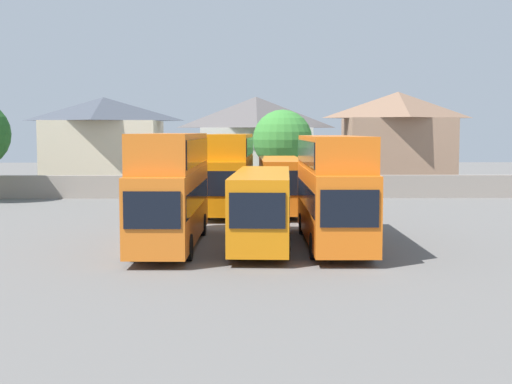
{
  "coord_description": "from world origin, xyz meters",
  "views": [
    {
      "loc": [
        -0.64,
        -32.16,
        5.24
      ],
      "look_at": [
        0.0,
        3.0,
        2.23
      ],
      "focal_mm": 49.84,
      "sensor_mm": 36.0,
      "label": 1
    }
  ],
  "objects_px": {
    "bus_3": "(333,184)",
    "bus_4": "(230,169)",
    "tree_left_of_lot": "(283,140)",
    "house_terrace_left": "(104,143)",
    "bus_2": "(262,204)",
    "bus_5": "(281,182)",
    "bus_1": "(171,183)",
    "house_terrace_right": "(397,140)",
    "house_terrace_centre": "(256,142)"
  },
  "relations": [
    {
      "from": "bus_5",
      "to": "tree_left_of_lot",
      "type": "height_order",
      "value": "tree_left_of_lot"
    },
    {
      "from": "bus_1",
      "to": "bus_5",
      "type": "xyz_separation_m",
      "value": [
        5.67,
        13.26,
        -0.89
      ]
    },
    {
      "from": "house_terrace_centre",
      "to": "house_terrace_right",
      "type": "xyz_separation_m",
      "value": [
        12.75,
        -1.35,
        0.18
      ]
    },
    {
      "from": "house_terrace_left",
      "to": "bus_2",
      "type": "bearing_deg",
      "value": -67.15
    },
    {
      "from": "bus_5",
      "to": "bus_2",
      "type": "bearing_deg",
      "value": -6.83
    },
    {
      "from": "house_terrace_left",
      "to": "house_terrace_right",
      "type": "distance_m",
      "value": 26.37
    },
    {
      "from": "bus_2",
      "to": "bus_5",
      "type": "height_order",
      "value": "bus_5"
    },
    {
      "from": "bus_4",
      "to": "tree_left_of_lot",
      "type": "xyz_separation_m",
      "value": [
        4.06,
        12.66,
        1.71
      ]
    },
    {
      "from": "bus_1",
      "to": "bus_3",
      "type": "bearing_deg",
      "value": 93.01
    },
    {
      "from": "tree_left_of_lot",
      "to": "bus_5",
      "type": "bearing_deg",
      "value": -93.68
    },
    {
      "from": "house_terrace_left",
      "to": "house_terrace_centre",
      "type": "xyz_separation_m",
      "value": [
        13.61,
        1.67,
        0.08
      ]
    },
    {
      "from": "bus_1",
      "to": "tree_left_of_lot",
      "type": "height_order",
      "value": "tree_left_of_lot"
    },
    {
      "from": "bus_3",
      "to": "tree_left_of_lot",
      "type": "bearing_deg",
      "value": -177.11
    },
    {
      "from": "bus_1",
      "to": "house_terrace_right",
      "type": "height_order",
      "value": "house_terrace_right"
    },
    {
      "from": "tree_left_of_lot",
      "to": "house_terrace_right",
      "type": "bearing_deg",
      "value": 28.21
    },
    {
      "from": "bus_2",
      "to": "tree_left_of_lot",
      "type": "bearing_deg",
      "value": 178.36
    },
    {
      "from": "bus_4",
      "to": "bus_2",
      "type": "bearing_deg",
      "value": 10.0
    },
    {
      "from": "bus_2",
      "to": "house_terrace_left",
      "type": "xyz_separation_m",
      "value": [
        -13.28,
        31.53,
        2.27
      ]
    },
    {
      "from": "house_terrace_right",
      "to": "house_terrace_centre",
      "type": "bearing_deg",
      "value": 173.98
    },
    {
      "from": "bus_3",
      "to": "house_terrace_left",
      "type": "xyz_separation_m",
      "value": [
        -16.53,
        31.31,
        1.38
      ]
    },
    {
      "from": "bus_4",
      "to": "house_terrace_centre",
      "type": "distance_m",
      "value": 19.91
    },
    {
      "from": "bus_3",
      "to": "bus_4",
      "type": "relative_size",
      "value": 1.01
    },
    {
      "from": "bus_5",
      "to": "tree_left_of_lot",
      "type": "relative_size",
      "value": 1.47
    },
    {
      "from": "house_terrace_centre",
      "to": "bus_4",
      "type": "bearing_deg",
      "value": -95.84
    },
    {
      "from": "bus_4",
      "to": "house_terrace_left",
      "type": "relative_size",
      "value": 1.11
    },
    {
      "from": "tree_left_of_lot",
      "to": "bus_4",
      "type": "bearing_deg",
      "value": -107.77
    },
    {
      "from": "bus_2",
      "to": "house_terrace_right",
      "type": "relative_size",
      "value": 1.14
    },
    {
      "from": "tree_left_of_lot",
      "to": "bus_2",
      "type": "bearing_deg",
      "value": -95.18
    },
    {
      "from": "bus_4",
      "to": "house_terrace_right",
      "type": "distance_m",
      "value": 23.66
    },
    {
      "from": "bus_4",
      "to": "bus_5",
      "type": "relative_size",
      "value": 1.1
    },
    {
      "from": "house_terrace_centre",
      "to": "tree_left_of_lot",
      "type": "xyz_separation_m",
      "value": [
        2.04,
        -7.09,
        0.26
      ]
    },
    {
      "from": "house_terrace_centre",
      "to": "bus_2",
      "type": "bearing_deg",
      "value": -90.57
    },
    {
      "from": "bus_2",
      "to": "house_terrace_centre",
      "type": "xyz_separation_m",
      "value": [
        0.33,
        33.2,
        2.35
      ]
    },
    {
      "from": "house_terrace_centre",
      "to": "house_terrace_right",
      "type": "distance_m",
      "value": 12.82
    },
    {
      "from": "bus_1",
      "to": "house_terrace_right",
      "type": "distance_m",
      "value": 36.23
    },
    {
      "from": "bus_3",
      "to": "bus_4",
      "type": "bearing_deg",
      "value": -158.59
    },
    {
      "from": "bus_1",
      "to": "bus_4",
      "type": "distance_m",
      "value": 13.65
    },
    {
      "from": "bus_2",
      "to": "bus_4",
      "type": "bearing_deg",
      "value": -169.28
    },
    {
      "from": "bus_1",
      "to": "house_terrace_left",
      "type": "distance_m",
      "value": 32.84
    },
    {
      "from": "house_terrace_centre",
      "to": "bus_1",
      "type": "bearing_deg",
      "value": -97.65
    },
    {
      "from": "tree_left_of_lot",
      "to": "house_terrace_left",
      "type": "bearing_deg",
      "value": 160.89
    },
    {
      "from": "tree_left_of_lot",
      "to": "bus_1",
      "type": "bearing_deg",
      "value": -103.99
    },
    {
      "from": "bus_2",
      "to": "house_terrace_right",
      "type": "xyz_separation_m",
      "value": [
        13.08,
        31.85,
        2.54
      ]
    },
    {
      "from": "bus_1",
      "to": "bus_3",
      "type": "xyz_separation_m",
      "value": [
        7.38,
        0.2,
        -0.06
      ]
    },
    {
      "from": "bus_3",
      "to": "house_terrace_right",
      "type": "xyz_separation_m",
      "value": [
        9.83,
        31.64,
        1.65
      ]
    },
    {
      "from": "bus_2",
      "to": "bus_3",
      "type": "distance_m",
      "value": 3.37
    },
    {
      "from": "bus_4",
      "to": "house_terrace_left",
      "type": "xyz_separation_m",
      "value": [
        -11.59,
        18.08,
        1.36
      ]
    },
    {
      "from": "bus_1",
      "to": "bus_5",
      "type": "bearing_deg",
      "value": 158.29
    },
    {
      "from": "house_terrace_left",
      "to": "house_terrace_centre",
      "type": "bearing_deg",
      "value": 6.99
    },
    {
      "from": "bus_1",
      "to": "bus_4",
      "type": "height_order",
      "value": "bus_1"
    }
  ]
}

